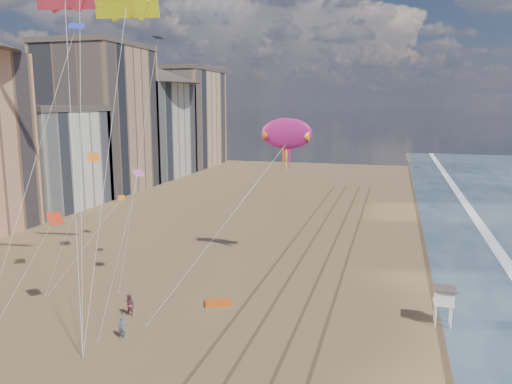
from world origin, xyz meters
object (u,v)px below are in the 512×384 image
at_px(lifeguard_stand, 444,297).
at_px(grounded_kite, 218,303).
at_px(show_kite, 287,134).
at_px(kite_flyer_b, 130,305).
at_px(kite_flyer_a, 122,328).

bearing_deg(lifeguard_stand, grounded_kite, -177.30).
distance_m(grounded_kite, show_kite, 18.79).
distance_m(show_kite, kite_flyer_b, 23.03).
height_order(grounded_kite, kite_flyer_b, kite_flyer_b).
bearing_deg(kite_flyer_b, kite_flyer_a, -60.58).
xyz_separation_m(show_kite, kite_flyer_b, (-9.49, -16.31, -13.21)).
relative_size(lifeguard_stand, grounded_kite, 1.33).
bearing_deg(kite_flyer_b, grounded_kite, 42.36).
height_order(grounded_kite, kite_flyer_a, kite_flyer_a).
distance_m(lifeguard_stand, grounded_kite, 18.58).
xyz_separation_m(grounded_kite, kite_flyer_b, (-6.17, -4.25, 0.81)).
bearing_deg(grounded_kite, lifeguard_stand, -20.14).
relative_size(lifeguard_stand, kite_flyer_a, 1.80).
bearing_deg(lifeguard_stand, kite_flyer_a, -159.17).
relative_size(grounded_kite, kite_flyer_a, 1.36).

